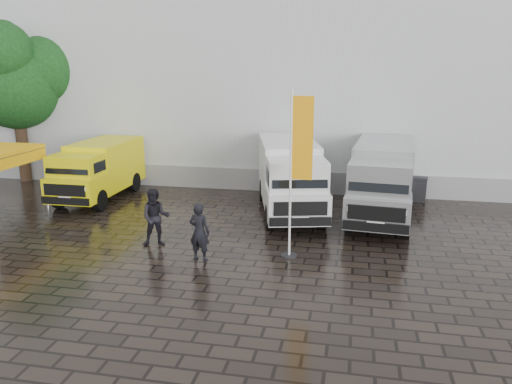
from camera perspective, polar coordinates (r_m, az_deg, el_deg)
ground at (r=15.32m, az=2.14°, el=-7.31°), size 120.00×120.00×0.00m
exhibition_hall at (r=30.07m, az=11.25°, el=14.75°), size 44.00×16.00×12.00m
hall_plinth at (r=22.61m, az=10.42°, el=0.94°), size 44.00×0.15×1.00m
van_yellow at (r=22.46m, az=-17.58°, el=2.25°), size 2.03×5.23×2.41m
van_white at (r=19.40m, az=3.91°, el=1.54°), size 3.55×6.61×2.73m
van_silver at (r=19.27m, az=14.22°, el=1.09°), size 2.71×6.54×2.76m
flagpole at (r=14.53m, az=4.70°, el=2.97°), size 0.88×0.50×5.01m
tree at (r=27.29m, az=-25.86°, el=11.72°), size 4.39×4.39×7.89m
wheelie_bin at (r=22.31m, az=18.15°, el=0.32°), size 0.72×0.72×1.04m
person_front at (r=14.78m, az=-6.49°, el=-4.56°), size 0.71×0.52×1.77m
person_tent at (r=16.20m, az=-11.40°, el=-2.87°), size 1.09×0.96×1.87m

